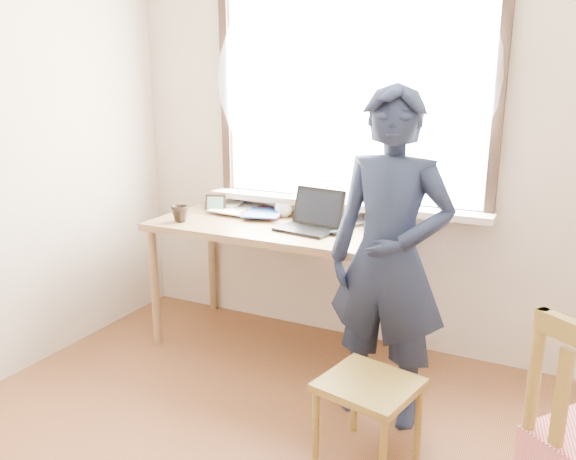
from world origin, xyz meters
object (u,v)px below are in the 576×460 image
at_px(desk, 276,237).
at_px(mug_white, 284,209).
at_px(person, 389,259).
at_px(laptop, 312,220).
at_px(mug_dark, 180,214).
at_px(work_chair, 369,394).

bearing_deg(desk, mug_white, 101.92).
distance_m(desk, mug_white, 0.24).
bearing_deg(person, laptop, 148.44).
height_order(mug_dark, person, person).
xyz_separation_m(laptop, person, (0.59, -0.41, -0.04)).
xyz_separation_m(desk, mug_dark, (-0.56, -0.23, 0.14)).
height_order(laptop, mug_dark, laptop).
xyz_separation_m(mug_white, mug_dark, (-0.52, -0.42, 0.00)).
bearing_deg(desk, laptop, -6.84).
distance_m(mug_dark, work_chair, 1.68).
relative_size(laptop, mug_dark, 3.55).
distance_m(mug_dark, person, 1.43).
xyz_separation_m(laptop, mug_dark, (-0.82, -0.20, -0.01)).
bearing_deg(person, desk, 155.65).
bearing_deg(mug_white, laptop, -36.69).
bearing_deg(person, work_chair, -79.74).
height_order(mug_dark, work_chair, mug_dark).
bearing_deg(person, mug_white, 147.71).
height_order(desk, laptop, laptop).
distance_m(desk, work_chair, 1.31).
bearing_deg(person, mug_dark, 174.48).
relative_size(mug_white, person, 0.07).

